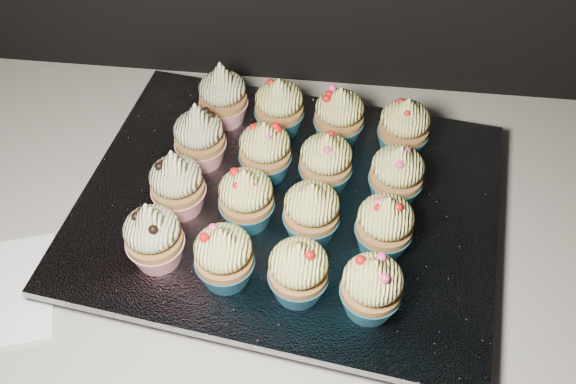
{
  "coord_description": "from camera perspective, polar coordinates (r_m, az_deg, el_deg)",
  "views": [
    {
      "loc": [
        -0.16,
        1.25,
        1.52
      ],
      "look_at": [
        -0.22,
        1.74,
        0.95
      ],
      "focal_mm": 40.0,
      "sensor_mm": 36.0,
      "label": 1
    }
  ],
  "objects": [
    {
      "name": "cupcake_4",
      "position": [
        0.74,
        -9.82,
        0.71
      ],
      "size": [
        0.06,
        0.06,
        0.1
      ],
      "color": "red",
      "rests_on": "foil_lining"
    },
    {
      "name": "cupcake_2",
      "position": [
        0.66,
        0.93,
        -7.04
      ],
      "size": [
        0.06,
        0.06,
        0.08
      ],
      "color": "#185873",
      "rests_on": "foil_lining"
    },
    {
      "name": "cupcake_1",
      "position": [
        0.67,
        -5.71,
        -5.72
      ],
      "size": [
        0.06,
        0.06,
        0.08
      ],
      "color": "#185873",
      "rests_on": "foil_lining"
    },
    {
      "name": "cupcake_0",
      "position": [
        0.69,
        -11.87,
        -3.87
      ],
      "size": [
        0.06,
        0.06,
        0.1
      ],
      "color": "red",
      "rests_on": "foil_lining"
    },
    {
      "name": "cupcake_13",
      "position": [
        0.82,
        -0.79,
        7.52
      ],
      "size": [
        0.06,
        0.06,
        0.08
      ],
      "color": "#185873",
      "rests_on": "foil_lining"
    },
    {
      "name": "foil_lining",
      "position": [
        0.76,
        0.0,
        -1.07
      ],
      "size": [
        0.53,
        0.44,
        0.01
      ],
      "primitive_type": "cube",
      "rotation": [
        0.0,
        0.0,
        -0.13
      ],
      "color": "silver",
      "rests_on": "baking_tray"
    },
    {
      "name": "cupcake_15",
      "position": [
        0.8,
        10.26,
        5.65
      ],
      "size": [
        0.06,
        0.06,
        0.08
      ],
      "color": "#185873",
      "rests_on": "foil_lining"
    },
    {
      "name": "cupcake_11",
      "position": [
        0.75,
        9.62,
        1.51
      ],
      "size": [
        0.06,
        0.06,
        0.08
      ],
      "color": "#185873",
      "rests_on": "foil_lining"
    },
    {
      "name": "cupcake_10",
      "position": [
        0.75,
        3.37,
        2.61
      ],
      "size": [
        0.06,
        0.06,
        0.08
      ],
      "color": "#185873",
      "rests_on": "foil_lining"
    },
    {
      "name": "cupcake_5",
      "position": [
        0.71,
        -3.73,
        -0.58
      ],
      "size": [
        0.06,
        0.06,
        0.08
      ],
      "color": "#185873",
      "rests_on": "foil_lining"
    },
    {
      "name": "cupcake_7",
      "position": [
        0.7,
        8.57,
        -2.96
      ],
      "size": [
        0.06,
        0.06,
        0.08
      ],
      "color": "#185873",
      "rests_on": "foil_lining"
    },
    {
      "name": "cupcake_8",
      "position": [
        0.78,
        -7.87,
        4.85
      ],
      "size": [
        0.06,
        0.06,
        0.1
      ],
      "color": "red",
      "rests_on": "foil_lining"
    },
    {
      "name": "cupcake_3",
      "position": [
        0.65,
        7.44,
        -8.39
      ],
      "size": [
        0.06,
        0.06,
        0.08
      ],
      "color": "#185873",
      "rests_on": "foil_lining"
    },
    {
      "name": "cupcake_6",
      "position": [
        0.7,
        2.09,
        -1.78
      ],
      "size": [
        0.06,
        0.06,
        0.08
      ],
      "color": "#185873",
      "rests_on": "foil_lining"
    },
    {
      "name": "cupcake_12",
      "position": [
        0.84,
        -5.81,
        8.48
      ],
      "size": [
        0.06,
        0.06,
        0.1
      ],
      "color": "red",
      "rests_on": "foil_lining"
    },
    {
      "name": "worktop",
      "position": [
        0.8,
        15.48,
        -6.61
      ],
      "size": [
        2.44,
        0.64,
        0.04
      ],
      "primitive_type": "cube",
      "color": "beige",
      "rests_on": "cabinet"
    },
    {
      "name": "baking_tray",
      "position": [
        0.78,
        0.0,
        -1.87
      ],
      "size": [
        0.49,
        0.4,
        0.02
      ],
      "primitive_type": "cube",
      "rotation": [
        0.0,
        0.0,
        -0.13
      ],
      "color": "black",
      "rests_on": "worktop"
    },
    {
      "name": "cupcake_9",
      "position": [
        0.76,
        -2.05,
        3.62
      ],
      "size": [
        0.06,
        0.06,
        0.08
      ],
      "color": "#185873",
      "rests_on": "foil_lining"
    },
    {
      "name": "cupcake_14",
      "position": [
        0.81,
        4.56,
        6.69
      ],
      "size": [
        0.06,
        0.06,
        0.08
      ],
      "color": "#185873",
      "rests_on": "foil_lining"
    }
  ]
}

